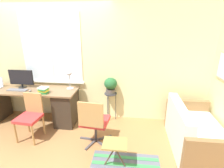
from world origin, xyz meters
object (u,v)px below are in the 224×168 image
(monitor, at_px, (21,78))
(potted_plant, at_px, (111,85))
(office_chair_swivel, at_px, (94,121))
(desk_lamp, at_px, (69,76))
(plant_stand, at_px, (111,96))
(keyboard, at_px, (17,90))
(book_stack, at_px, (44,90))
(couch_loveseat, at_px, (194,134))
(mouse, at_px, (30,91))
(desk_chair_wooden, at_px, (30,115))
(folding_stool, at_px, (115,145))

(monitor, bearing_deg, potted_plant, 4.89)
(office_chair_swivel, distance_m, potted_plant, 0.98)
(monitor, bearing_deg, desk_lamp, 2.26)
(desk_lamp, bearing_deg, monitor, -177.74)
(desk_lamp, distance_m, plant_stand, 0.99)
(keyboard, bearing_deg, book_stack, -8.25)
(plant_stand, height_order, potted_plant, potted_plant)
(couch_loveseat, bearing_deg, office_chair_swivel, 92.94)
(potted_plant, bearing_deg, monitor, -175.11)
(couch_loveseat, height_order, potted_plant, potted_plant)
(mouse, distance_m, couch_loveseat, 3.25)
(office_chair_swivel, relative_size, potted_plant, 2.55)
(couch_loveseat, bearing_deg, desk_chair_wooden, 90.44)
(desk_lamp, bearing_deg, couch_loveseat, -15.57)
(keyboard, relative_size, couch_loveseat, 0.30)
(desk_lamp, distance_m, book_stack, 0.58)
(monitor, relative_size, couch_loveseat, 0.39)
(office_chair_swivel, relative_size, folding_stool, 2.08)
(monitor, relative_size, mouse, 8.09)
(mouse, distance_m, folding_stool, 2.15)
(keyboard, xyz_separation_m, book_stack, (0.63, -0.09, 0.05))
(book_stack, distance_m, couch_loveseat, 2.93)
(monitor, bearing_deg, folding_stool, -29.48)
(book_stack, xyz_separation_m, couch_loveseat, (2.86, -0.36, -0.55))
(plant_stand, relative_size, potted_plant, 1.85)
(book_stack, bearing_deg, mouse, 169.31)
(desk_chair_wooden, height_order, plant_stand, desk_chair_wooden)
(desk_lamp, bearing_deg, keyboard, -168.04)
(office_chair_swivel, bearing_deg, potted_plant, -95.92)
(desk_lamp, bearing_deg, desk_chair_wooden, -128.49)
(potted_plant, bearing_deg, couch_loveseat, -27.11)
(office_chair_swivel, distance_m, plant_stand, 0.91)
(book_stack, bearing_deg, desk_lamp, 36.08)
(book_stack, height_order, office_chair_swivel, office_chair_swivel)
(keyboard, relative_size, desk_chair_wooden, 0.49)
(desk_chair_wooden, bearing_deg, keyboard, 142.13)
(desk_chair_wooden, distance_m, folding_stool, 1.75)
(desk_lamp, xyz_separation_m, plant_stand, (0.86, 0.12, -0.46))
(keyboard, distance_m, desk_chair_wooden, 0.76)
(keyboard, xyz_separation_m, desk_lamp, (1.07, 0.23, 0.26))
(office_chair_swivel, bearing_deg, plant_stand, -95.92)
(book_stack, height_order, desk_chair_wooden, book_stack)
(mouse, xyz_separation_m, office_chair_swivel, (1.44, -0.51, -0.32))
(desk_lamp, relative_size, desk_chair_wooden, 0.45)
(mouse, distance_m, desk_lamp, 0.85)
(keyboard, xyz_separation_m, folding_stool, (2.16, -1.04, -0.39))
(mouse, bearing_deg, book_stack, -10.69)
(potted_plant, bearing_deg, mouse, -166.89)
(monitor, distance_m, office_chair_swivel, 1.95)
(monitor, xyz_separation_m, office_chair_swivel, (1.74, -0.72, -0.51))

